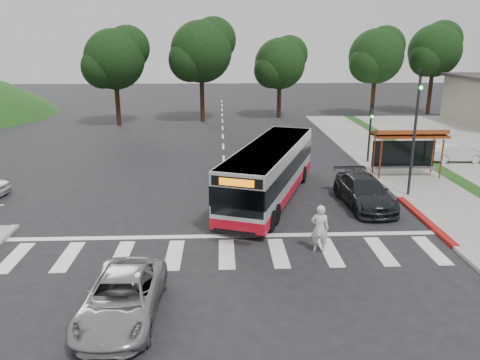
{
  "coord_description": "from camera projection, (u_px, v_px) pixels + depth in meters",
  "views": [
    {
      "loc": [
        -0.17,
        -21.37,
        7.84
      ],
      "look_at": [
        0.7,
        -0.47,
        1.6
      ],
      "focal_mm": 35.0,
      "sensor_mm": 36.0,
      "label": 1
    }
  ],
  "objects": [
    {
      "name": "dark_sedan",
      "position": [
        364.0,
        192.0,
        22.95
      ],
      "size": [
        2.32,
        5.08,
        1.44
      ],
      "primitive_type": "imported",
      "rotation": [
        0.0,
        0.0,
        0.06
      ],
      "color": "black",
      "rests_on": "ground"
    },
    {
      "name": "parked_car_1",
      "position": [
        457.0,
        153.0,
        31.08
      ],
      "size": [
        3.63,
        1.32,
        1.19
      ],
      "primitive_type": "imported",
      "rotation": [
        0.0,
        0.0,
        1.55
      ],
      "color": "silver",
      "rests_on": "parking_lot"
    },
    {
      "name": "tree_ne_a",
      "position": [
        377.0,
        55.0,
        48.38
      ],
      "size": [
        6.16,
        5.74,
        9.3
      ],
      "color": "black",
      "rests_on": "parking_lot"
    },
    {
      "name": "bus_shelter",
      "position": [
        408.0,
        139.0,
        27.35
      ],
      "size": [
        4.2,
        1.6,
        2.86
      ],
      "color": "#8E3917",
      "rests_on": "sidewalk_east"
    },
    {
      "name": "curb_east_red",
      "position": [
        425.0,
        220.0,
        21.13
      ],
      "size": [
        0.32,
        6.0,
        0.15
      ],
      "primitive_type": "cube",
      "color": "maroon",
      "rests_on": "ground"
    },
    {
      "name": "tree_north_b",
      "position": [
        281.0,
        63.0,
        48.19
      ],
      "size": [
        5.72,
        5.33,
        8.43
      ],
      "color": "black",
      "rests_on": "ground"
    },
    {
      "name": "pedestrian",
      "position": [
        320.0,
        228.0,
        17.88
      ],
      "size": [
        0.78,
        0.6,
        1.9
      ],
      "primitive_type": "imported",
      "rotation": [
        0.0,
        0.0,
        2.91
      ],
      "color": "silver",
      "rests_on": "ground"
    },
    {
      "name": "traffic_signal_ne_tall",
      "position": [
        416.0,
        123.0,
        23.41
      ],
      "size": [
        0.18,
        0.37,
        6.5
      ],
      "color": "black",
      "rests_on": "ground"
    },
    {
      "name": "crosswalk_ladder",
      "position": [
        227.0,
        254.0,
        17.92
      ],
      "size": [
        18.0,
        2.6,
        0.01
      ],
      "primitive_type": "cube",
      "color": "silver",
      "rests_on": "ground"
    },
    {
      "name": "tree_north_c",
      "position": [
        115.0,
        58.0,
        43.55
      ],
      "size": [
        6.16,
        5.74,
        9.3
      ],
      "color": "black",
      "rests_on": "ground"
    },
    {
      "name": "ground",
      "position": [
        225.0,
        209.0,
        22.7
      ],
      "size": [
        140.0,
        140.0,
        0.0
      ],
      "primitive_type": "plane",
      "color": "black",
      "rests_on": "ground"
    },
    {
      "name": "transit_bus",
      "position": [
        270.0,
        173.0,
        23.76
      ],
      "size": [
        5.93,
        11.02,
        2.81
      ],
      "primitive_type": null,
      "rotation": [
        0.0,
        0.0,
        -0.35
      ],
      "color": "silver",
      "rests_on": "ground"
    },
    {
      "name": "tree_ne_b",
      "position": [
        435.0,
        50.0,
        50.43
      ],
      "size": [
        6.16,
        5.74,
        10.02
      ],
      "color": "black",
      "rests_on": "ground"
    },
    {
      "name": "sidewalk_east",
      "position": [
        391.0,
        164.0,
        30.78
      ],
      "size": [
        4.0,
        40.0,
        0.12
      ],
      "primitive_type": "cube",
      "color": "gray",
      "rests_on": "ground"
    },
    {
      "name": "tree_north_a",
      "position": [
        202.0,
        51.0,
        45.61
      ],
      "size": [
        6.6,
        6.15,
        10.17
      ],
      "color": "black",
      "rests_on": "ground"
    },
    {
      "name": "curb_east",
      "position": [
        361.0,
        164.0,
        30.7
      ],
      "size": [
        0.3,
        40.0,
        0.15
      ],
      "primitive_type": "cube",
      "color": "#9E9991",
      "rests_on": "ground"
    },
    {
      "name": "silver_suv_south",
      "position": [
        122.0,
        298.0,
        13.64
      ],
      "size": [
        2.26,
        4.69,
        1.29
      ],
      "primitive_type": "imported",
      "rotation": [
        0.0,
        0.0,
        -0.03
      ],
      "color": "#929497",
      "rests_on": "ground"
    },
    {
      "name": "traffic_signal_ne_short",
      "position": [
        370.0,
        126.0,
        30.51
      ],
      "size": [
        0.18,
        0.37,
        4.0
      ],
      "color": "black",
      "rests_on": "ground"
    }
  ]
}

